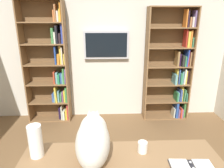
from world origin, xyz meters
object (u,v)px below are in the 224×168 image
paper_towel_roll (35,141)px  coffee_mug (143,147)px  bookshelf_left (173,68)px  wall_mounted_tv (106,45)px  bookshelf_right (51,66)px  cat (93,139)px

paper_towel_roll → coffee_mug: paper_towel_roll is taller
bookshelf_left → wall_mounted_tv: bookshelf_left is taller
wall_mounted_tv → coffee_mug: (-0.27, 2.22, -0.58)m
wall_mounted_tv → paper_towel_roll: (0.61, 2.24, -0.49)m
bookshelf_left → paper_towel_roll: 2.83m
bookshelf_right → cat: size_ratio=3.62×
bookshelf_right → paper_towel_roll: (-0.39, 2.15, -0.13)m
bookshelf_left → coffee_mug: bookshelf_left is taller
cat → coffee_mug: cat is taller
cat → bookshelf_left: bearing=-121.7°
bookshelf_left → cat: bearing=58.3°
bookshelf_right → paper_towel_roll: bearing=100.2°
wall_mounted_tv → paper_towel_roll: 2.37m
coffee_mug → wall_mounted_tv: bearing=-83.0°
cat → paper_towel_roll: 0.47m
cat → coffee_mug: bearing=-169.8°
bookshelf_left → cat: bookshelf_left is taller
cat → wall_mounted_tv: bearing=-93.5°
paper_towel_roll → cat: bearing=172.9°
bookshelf_left → coffee_mug: bearing=65.9°
bookshelf_left → paper_towel_roll: bearing=49.6°
bookshelf_left → bookshelf_right: bearing=-0.0°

